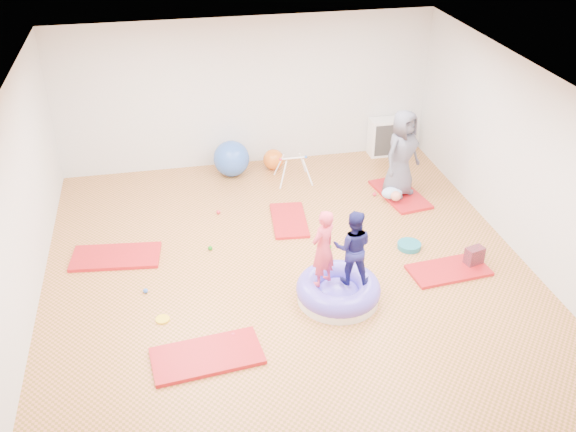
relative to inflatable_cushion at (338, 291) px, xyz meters
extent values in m
cube|color=#D17C51|center=(-0.52, 0.55, -0.14)|extent=(7.00, 8.00, 0.01)
cube|color=white|center=(-0.52, 0.55, 2.66)|extent=(7.00, 8.00, 0.01)
cube|color=silver|center=(-0.52, 4.55, 1.26)|extent=(7.00, 0.01, 2.80)
cube|color=silver|center=(-0.52, -3.45, 1.26)|extent=(7.00, 0.01, 2.80)
cube|color=silver|center=(-4.02, 0.55, 1.26)|extent=(0.01, 8.00, 2.80)
cube|color=silver|center=(2.98, 0.55, 1.26)|extent=(0.01, 8.00, 2.80)
cube|color=red|center=(-1.87, -0.79, -0.11)|extent=(1.40, 0.80, 0.06)
cube|color=red|center=(-3.01, 1.64, -0.11)|extent=(1.37, 0.80, 0.05)
cube|color=red|center=(-0.23, 2.16, -0.12)|extent=(0.66, 1.15, 0.05)
cube|color=red|center=(1.76, 0.29, -0.12)|extent=(1.21, 0.68, 0.05)
cube|color=red|center=(1.88, 2.63, -0.12)|extent=(0.81, 1.33, 0.05)
cylinder|color=white|center=(0.00, 0.00, -0.08)|extent=(1.12, 1.12, 0.13)
torus|color=#5F4EE0|center=(0.00, 0.00, 0.04)|extent=(1.16, 1.16, 0.31)
ellipsoid|color=#5F4EE0|center=(0.00, 0.00, -0.03)|extent=(0.61, 0.61, 0.28)
imported|color=#ED405A|center=(-0.22, 0.04, 0.75)|extent=(0.49, 0.45, 1.12)
imported|color=navy|center=(0.17, 0.00, 0.73)|extent=(0.62, 0.54, 1.08)
imported|color=#545667|center=(1.84, 2.64, 0.68)|extent=(0.90, 0.79, 1.54)
ellipsoid|color=#A5C7FC|center=(1.67, 2.48, 0.02)|extent=(0.38, 0.24, 0.22)
sphere|color=#E78E78|center=(1.67, 2.30, 0.04)|extent=(0.18, 0.18, 0.18)
sphere|color=#158117|center=(-1.59, 1.58, -0.11)|extent=(0.07, 0.07, 0.07)
sphere|color=#158117|center=(0.21, 1.23, -0.11)|extent=(0.07, 0.07, 0.07)
sphere|color=#E02941|center=(1.43, 2.71, -0.11)|extent=(0.07, 0.07, 0.07)
sphere|color=blue|center=(0.87, 2.07, -0.11)|extent=(0.07, 0.07, 0.07)
sphere|color=#E02941|center=(-1.35, 2.65, -0.11)|extent=(0.07, 0.07, 0.07)
sphere|color=#E02941|center=(-1.51, -0.49, -0.11)|extent=(0.07, 0.07, 0.07)
sphere|color=blue|center=(-2.59, 0.68, -0.11)|extent=(0.07, 0.07, 0.07)
sphere|color=blue|center=(-0.93, 4.05, 0.19)|extent=(0.67, 0.67, 0.67)
sphere|color=orange|center=(-0.12, 4.14, 0.05)|extent=(0.39, 0.39, 0.39)
cylinder|color=white|center=(-0.09, 3.35, 0.12)|extent=(0.18, 0.19, 0.48)
cylinder|color=white|center=(-0.09, 3.76, 0.12)|extent=(0.18, 0.19, 0.48)
cylinder|color=white|center=(0.36, 3.35, 0.12)|extent=(0.18, 0.19, 0.48)
cylinder|color=white|center=(0.36, 3.76, 0.12)|extent=(0.18, 0.19, 0.48)
cylinder|color=white|center=(0.14, 3.55, 0.33)|extent=(0.47, 0.03, 0.03)
sphere|color=#E02941|center=(-0.10, 3.55, 0.33)|extent=(0.06, 0.06, 0.06)
sphere|color=blue|center=(0.37, 3.55, 0.33)|extent=(0.06, 0.06, 0.06)
cube|color=white|center=(2.22, 4.35, 0.23)|extent=(0.74, 0.36, 0.74)
cube|color=#383838|center=(2.22, 4.17, 0.23)|extent=(0.63, 0.02, 0.63)
cube|color=white|center=(2.22, 4.29, 0.23)|extent=(0.02, 0.25, 0.65)
cube|color=white|center=(2.22, 4.29, 0.23)|extent=(0.65, 0.25, 0.02)
cylinder|color=teal|center=(1.42, 1.01, -0.10)|extent=(0.36, 0.36, 0.08)
cube|color=maroon|center=(2.18, 0.37, 0.01)|extent=(0.30, 0.23, 0.31)
cylinder|color=yellow|center=(-2.38, 0.04, -0.13)|extent=(0.19, 0.19, 0.03)
camera|label=1|loc=(-2.11, -6.72, 5.33)|focal=40.00mm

